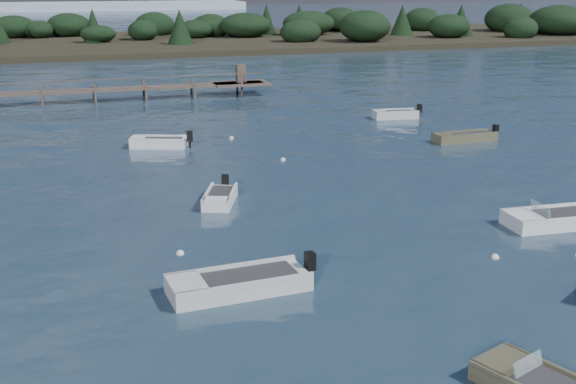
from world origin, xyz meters
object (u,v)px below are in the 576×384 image
object	(u,v)px
dinghy_mid_grey	(239,286)
tender_far_grey_b	(395,116)
dinghy_extra_b	(464,139)
dinghy_mid_white_b	(561,221)
dinghy_extra_a	(220,200)
tender_far_white	(159,144)

from	to	relation	value
dinghy_mid_grey	tender_far_grey_b	xyz separation A→B (m)	(19.05, 26.80, 0.00)
dinghy_mid_grey	dinghy_extra_b	size ratio (longest dim) A/B	1.13
dinghy_mid_white_b	tender_far_grey_b	world-z (taller)	dinghy_mid_white_b
dinghy_extra_a	tender_far_grey_b	bearing A→B (deg)	43.93
dinghy_extra_a	dinghy_extra_b	bearing A→B (deg)	24.22
dinghy_mid_white_b	tender_far_grey_b	size ratio (longest dim) A/B	1.42
dinghy_mid_white_b	tender_far_grey_b	distance (m)	24.76
dinghy_extra_a	dinghy_mid_white_b	world-z (taller)	dinghy_mid_white_b
dinghy_extra_b	dinghy_mid_white_b	distance (m)	16.55
dinghy_extra_b	tender_far_grey_b	world-z (taller)	tender_far_grey_b
dinghy_mid_white_b	tender_far_white	world-z (taller)	dinghy_mid_white_b
tender_far_white	dinghy_mid_white_b	bearing A→B (deg)	-54.58
dinghy_mid_grey	dinghy_extra_a	xyz separation A→B (m)	(1.64, 10.03, -0.02)
dinghy_mid_grey	dinghy_extra_b	bearing A→B (deg)	42.58
dinghy_extra_a	dinghy_mid_white_b	distance (m)	15.38
tender_far_white	tender_far_grey_b	world-z (taller)	tender_far_white
dinghy_mid_grey	tender_far_grey_b	bearing A→B (deg)	54.59
dinghy_mid_grey	dinghy_extra_b	distance (m)	26.91
dinghy_mid_grey	tender_far_grey_b	world-z (taller)	dinghy_mid_grey
dinghy_extra_a	tender_far_white	xyz separation A→B (m)	(-1.06, 12.60, 0.03)
tender_far_white	tender_far_grey_b	distance (m)	18.93
tender_far_white	dinghy_mid_grey	bearing A→B (deg)	-91.47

